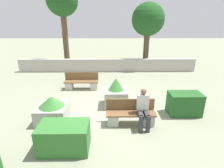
{
  "coord_description": "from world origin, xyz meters",
  "views": [
    {
      "loc": [
        0.18,
        -6.21,
        3.34
      ],
      "look_at": [
        0.26,
        0.5,
        0.9
      ],
      "focal_mm": 28.0,
      "sensor_mm": 36.0,
      "label": 1
    }
  ],
  "objects_px": {
    "person_seated_man": "(143,107)",
    "planter_corner_left": "(52,109)",
    "tree_center_left": "(148,20)",
    "planter_corner_right": "(116,94)",
    "bench_front": "(131,115)",
    "tree_leftmost": "(62,2)",
    "bench_left_side": "(82,83)"
  },
  "relations": [
    {
      "from": "person_seated_man",
      "to": "planter_corner_left",
      "type": "relative_size",
      "value": 1.27
    },
    {
      "from": "planter_corner_right",
      "to": "tree_leftmost",
      "type": "height_order",
      "value": "tree_leftmost"
    },
    {
      "from": "bench_front",
      "to": "bench_left_side",
      "type": "height_order",
      "value": "same"
    },
    {
      "from": "bench_front",
      "to": "tree_center_left",
      "type": "bearing_deg",
      "value": 75.69
    },
    {
      "from": "bench_left_side",
      "to": "bench_front",
      "type": "bearing_deg",
      "value": -61.61
    },
    {
      "from": "planter_corner_left",
      "to": "tree_center_left",
      "type": "xyz_separation_m",
      "value": [
        4.68,
        7.48,
        2.93
      ]
    },
    {
      "from": "bench_left_side",
      "to": "person_seated_man",
      "type": "height_order",
      "value": "person_seated_man"
    },
    {
      "from": "tree_leftmost",
      "to": "tree_center_left",
      "type": "bearing_deg",
      "value": -3.21
    },
    {
      "from": "person_seated_man",
      "to": "tree_leftmost",
      "type": "bearing_deg",
      "value": 117.94
    },
    {
      "from": "person_seated_man",
      "to": "tree_leftmost",
      "type": "distance_m",
      "value": 10.02
    },
    {
      "from": "bench_left_side",
      "to": "tree_center_left",
      "type": "distance_m",
      "value": 6.78
    },
    {
      "from": "tree_leftmost",
      "to": "tree_center_left",
      "type": "distance_m",
      "value": 6.05
    },
    {
      "from": "person_seated_man",
      "to": "tree_center_left",
      "type": "relative_size",
      "value": 0.28
    },
    {
      "from": "planter_corner_right",
      "to": "tree_leftmost",
      "type": "distance_m",
      "value": 8.52
    },
    {
      "from": "planter_corner_right",
      "to": "bench_front",
      "type": "bearing_deg",
      "value": -72.24
    },
    {
      "from": "planter_corner_left",
      "to": "planter_corner_right",
      "type": "bearing_deg",
      "value": 27.32
    },
    {
      "from": "bench_left_side",
      "to": "planter_corner_right",
      "type": "bearing_deg",
      "value": -52.6
    },
    {
      "from": "bench_left_side",
      "to": "person_seated_man",
      "type": "bearing_deg",
      "value": -58.35
    },
    {
      "from": "bench_left_side",
      "to": "planter_corner_left",
      "type": "height_order",
      "value": "planter_corner_left"
    },
    {
      "from": "planter_corner_left",
      "to": "planter_corner_right",
      "type": "distance_m",
      "value": 2.54
    },
    {
      "from": "bench_left_side",
      "to": "tree_leftmost",
      "type": "bearing_deg",
      "value": 105.75
    },
    {
      "from": "bench_left_side",
      "to": "tree_leftmost",
      "type": "distance_m",
      "value": 6.6
    },
    {
      "from": "bench_front",
      "to": "tree_center_left",
      "type": "height_order",
      "value": "tree_center_left"
    },
    {
      "from": "bench_front",
      "to": "planter_corner_left",
      "type": "relative_size",
      "value": 1.63
    },
    {
      "from": "person_seated_man",
      "to": "planter_corner_left",
      "type": "distance_m",
      "value": 3.13
    },
    {
      "from": "bench_front",
      "to": "planter_corner_right",
      "type": "relative_size",
      "value": 1.38
    },
    {
      "from": "bench_front",
      "to": "planter_corner_left",
      "type": "height_order",
      "value": "planter_corner_left"
    },
    {
      "from": "bench_front",
      "to": "tree_leftmost",
      "type": "distance_m",
      "value": 9.91
    },
    {
      "from": "planter_corner_right",
      "to": "tree_center_left",
      "type": "bearing_deg",
      "value": 69.0
    },
    {
      "from": "planter_corner_right",
      "to": "tree_leftmost",
      "type": "xyz_separation_m",
      "value": [
        -3.51,
        6.64,
        4.01
      ]
    },
    {
      "from": "person_seated_man",
      "to": "planter_corner_left",
      "type": "bearing_deg",
      "value": 172.91
    },
    {
      "from": "planter_corner_left",
      "to": "bench_front",
      "type": "bearing_deg",
      "value": -5.17
    }
  ]
}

